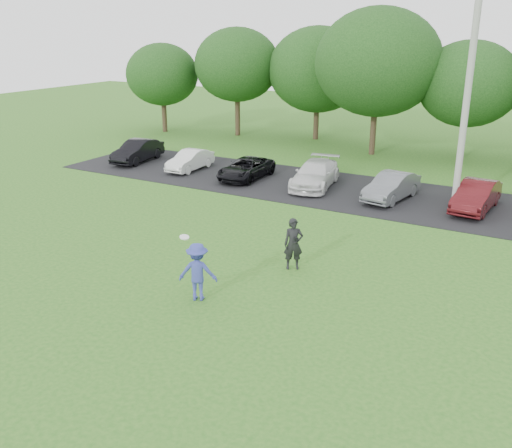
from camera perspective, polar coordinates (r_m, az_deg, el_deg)
The scene contains 7 objects.
ground at distance 16.75m, azimuth -5.94°, elevation -7.68°, with size 100.00×100.00×0.00m, color #29631C.
parking_lot at distance 27.63m, azimuth 9.73°, elevation 3.17°, with size 32.00×6.50×0.03m, color black.
utility_pole at distance 25.02m, azimuth 20.50°, elevation 12.97°, with size 0.28×0.28×10.62m, color #A4A39E.
frisbee_player at distance 16.50m, azimuth -5.86°, elevation -4.76°, with size 1.28×1.05×2.04m.
camera_bystander at distance 18.49m, azimuth 3.76°, elevation -2.01°, with size 0.75×0.68×1.72m.
parked_cars at distance 27.16m, azimuth 10.61°, elevation 4.15°, with size 27.96×4.52×1.25m.
tree_row at distance 35.69m, azimuth 18.13°, elevation 14.14°, with size 42.39×9.85×8.64m.
Camera 1 is at (8.78, -12.08, 7.58)m, focal length 40.00 mm.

